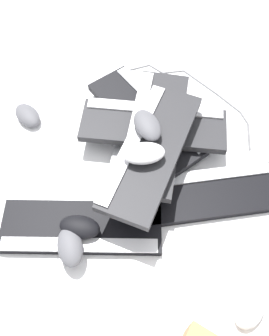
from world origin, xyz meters
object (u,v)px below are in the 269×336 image
keyboard_1 (81,228)px  keyboard_2 (205,194)px  mouse_0 (70,247)px  mouse_5 (144,153)px  keyboard_4 (153,125)px  mouse_2 (147,125)px  keyboard_6 (151,150)px  mouse_1 (250,308)px  mouse_6 (80,227)px  keyboard_3 (146,118)px  mouse_4 (28,115)px  keyboard_5 (154,130)px  keyboard_0 (140,143)px

keyboard_1 → keyboard_2: 0.37m
mouse_0 → mouse_5: 0.31m
mouse_0 → mouse_5: mouse_5 is taller
keyboard_4 → mouse_2: mouse_2 is taller
keyboard_1 → mouse_0: bearing=161.9°
keyboard_6 → mouse_1: keyboard_6 is taller
mouse_5 → mouse_6: 0.26m
mouse_2 → mouse_5: (-0.09, 0.01, 0.00)m
keyboard_6 → mouse_5: 0.05m
keyboard_2 → mouse_2: mouse_2 is taller
keyboard_3 → mouse_4: (0.04, 0.39, -0.02)m
keyboard_2 → keyboard_6: keyboard_6 is taller
keyboard_1 → keyboard_6: bearing=-47.9°
keyboard_2 → keyboard_4: (0.21, 0.14, 0.06)m
keyboard_4 → mouse_0: size_ratio=4.14×
keyboard_2 → keyboard_6: size_ratio=0.98×
mouse_0 → mouse_2: size_ratio=1.00×
keyboard_3 → keyboard_5: keyboard_5 is taller
keyboard_3 → keyboard_6: (-0.18, -0.00, 0.09)m
mouse_2 → mouse_4: (0.16, 0.38, -0.15)m
mouse_2 → mouse_4: size_ratio=1.00×
mouse_4 → mouse_6: 0.45m
keyboard_2 → mouse_0: (-0.16, 0.37, 0.04)m
keyboard_0 → mouse_6: size_ratio=4.20×
mouse_6 → keyboard_1: bearing=104.6°
keyboard_4 → mouse_1: bearing=-157.7°
keyboard_1 → keyboard_5: size_ratio=0.97×
mouse_5 → keyboard_1: bearing=32.8°
keyboard_1 → mouse_5: bearing=-51.1°
mouse_5 → mouse_6: (-0.15, 0.17, -0.12)m
keyboard_0 → keyboard_1: bearing=149.2°
keyboard_1 → mouse_0: mouse_0 is taller
keyboard_0 → mouse_4: mouse_4 is taller
keyboard_5 → mouse_1: size_ratio=4.19×
mouse_2 → mouse_6: (-0.24, 0.19, -0.12)m
keyboard_1 → keyboard_5: 0.35m
keyboard_4 → mouse_4: keyboard_4 is taller
keyboard_6 → mouse_2: mouse_2 is taller
keyboard_1 → mouse_6: size_ratio=4.04×
keyboard_3 → mouse_1: keyboard_3 is taller
keyboard_2 → keyboard_6: 0.21m
mouse_6 → mouse_5: bearing=53.5°
mouse_4 → keyboard_1: bearing=167.8°
keyboard_1 → keyboard_3: 0.41m
keyboard_6 → mouse_6: bearing=134.0°
keyboard_0 → mouse_5: (-0.14, -0.01, 0.16)m
keyboard_0 → mouse_6: (-0.29, 0.17, 0.04)m
mouse_0 → mouse_2: bearing=131.7°
keyboard_0 → keyboard_3: size_ratio=1.04×
mouse_0 → mouse_2: mouse_2 is taller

